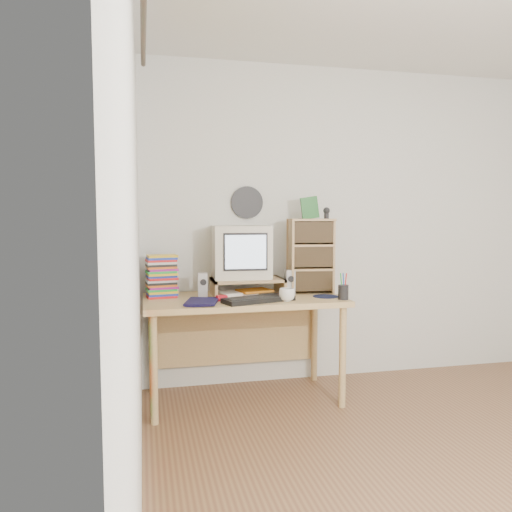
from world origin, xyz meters
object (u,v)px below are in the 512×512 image
mug (287,295)px  diary (187,300)px  keyboard (259,299)px  desk (242,314)px  cd_rack (311,256)px  crt_monitor (241,252)px  dvd_stack (162,277)px

mug → diary: mug is taller
mug → keyboard: bearing=172.9°
desk → cd_rack: bearing=3.4°
desk → diary: size_ratio=5.64×
desk → crt_monitor: 0.46m
keyboard → diary: 0.48m
desk → dvd_stack: (-0.56, 0.06, 0.28)m
crt_monitor → diary: bearing=-140.4°
mug → diary: size_ratio=0.45×
keyboard → dvd_stack: size_ratio=1.72×
crt_monitor → desk: bearing=-96.4°
desk → keyboard: size_ratio=2.83×
desk → crt_monitor: (0.02, 0.09, 0.45)m
mug → dvd_stack: bearing=156.7°
desk → crt_monitor: crt_monitor is taller
keyboard → cd_rack: bearing=14.8°
desk → diary: 0.50m
desk → crt_monitor: bearing=80.0°
dvd_stack → diary: 0.35m
keyboard → mug: (0.19, -0.02, 0.03)m
desk → mug: 0.43m
desk → keyboard: bearing=-76.8°
mug → cd_rack: bearing=48.7°
crt_monitor → diary: crt_monitor is taller
keyboard → diary: size_ratio=1.99×
desk → cd_rack: cd_rack is taller
keyboard → desk: bearing=85.8°
desk → mug: bearing=-48.9°
dvd_stack → diary: size_ratio=1.16×
desk → cd_rack: size_ratio=2.52×
crt_monitor → dvd_stack: bearing=-174.0°
desk → diary: bearing=-151.3°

